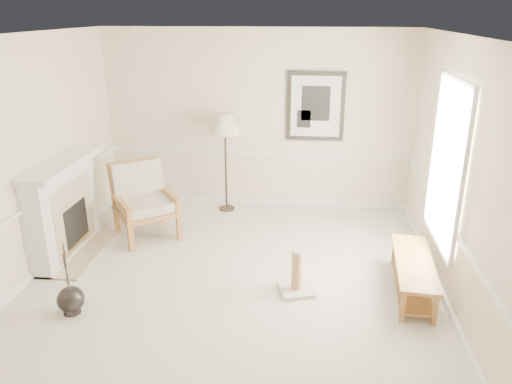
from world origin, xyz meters
TOP-DOWN VIEW (x-y plane):
  - ground at (0.00, 0.00)m, footprint 5.50×5.50m
  - room at (0.14, 0.08)m, footprint 5.04×5.54m
  - fireplace at (-2.34, 0.60)m, footprint 0.64×1.64m
  - floor_vase at (-1.64, -0.80)m, footprint 0.30×0.30m
  - armchair at (-1.51, 1.34)m, footprint 1.16×1.17m
  - floor_lamp at (-0.46, 2.40)m, footprint 0.67×0.67m
  - bench at (2.15, 0.08)m, footprint 0.54×1.46m
  - scratching_post at (0.80, -0.08)m, footprint 0.48×0.48m

SIDE VIEW (x-z plane):
  - ground at x=0.00m, z-range 0.00..0.00m
  - floor_vase at x=-1.64m, z-range -0.27..0.59m
  - scratching_post at x=0.80m, z-range -0.10..0.45m
  - bench at x=2.15m, z-range 0.07..0.48m
  - armchair at x=-1.51m, z-range 0.04..1.11m
  - fireplace at x=-2.34m, z-range -0.01..1.30m
  - floor_lamp at x=-0.46m, z-range 0.60..2.22m
  - room at x=0.14m, z-range 0.41..3.33m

